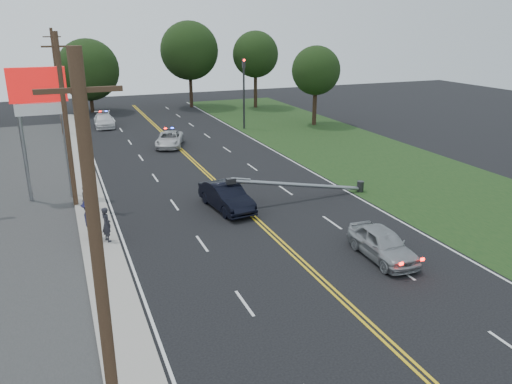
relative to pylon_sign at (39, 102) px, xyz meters
name	(u,v)px	position (x,y,z in m)	size (l,w,h in m)	color
ground	(305,265)	(10.50, -14.00, -6.00)	(120.00, 120.00, 0.00)	black
sidewalk	(93,215)	(2.10, -4.00, -5.94)	(1.80, 70.00, 0.12)	#9D978D
grass_verge	(408,174)	(24.00, -4.00, -5.99)	(12.00, 80.00, 0.01)	black
centerline_yellow	(232,197)	(10.50, -4.00, -5.99)	(0.36, 80.00, 0.00)	gold
pylon_sign	(39,102)	(0.00, 0.00, 0.00)	(3.20, 0.35, 8.00)	gray
traffic_signal	(244,88)	(18.80, 16.00, -1.79)	(0.28, 0.41, 7.05)	#2D2D30
fallen_streetlight	(307,185)	(14.69, -6.00, -5.08)	(9.36, 0.44, 1.91)	#2D2D30
utility_pole_near	(101,285)	(1.30, -22.00, -0.91)	(1.60, 0.28, 10.00)	#382619
utility_pole_mid	(66,122)	(1.30, -2.00, -0.91)	(1.60, 0.28, 10.00)	#382619
utility_pole_far	(58,82)	(1.30, 20.00, -0.91)	(1.60, 0.28, 10.00)	#382619
tree_6	(88,70)	(5.00, 32.31, -0.90)	(7.29, 7.29, 8.75)	black
tree_7	(189,51)	(17.37, 31.74, 1.10)	(7.29, 7.29, 10.76)	black
tree_8	(255,54)	(25.03, 28.38, 0.66)	(5.78, 5.78, 9.56)	black
tree_9	(316,71)	(26.54, 15.14, -0.30)	(5.07, 5.07, 8.25)	black
crashed_sedan	(226,196)	(9.52, -5.79, -5.22)	(1.64, 4.69, 1.55)	black
waiting_sedan	(383,244)	(14.15, -14.63, -5.28)	(1.70, 4.24, 1.44)	#969A9E
emergency_a	(169,139)	(9.87, 11.03, -5.36)	(2.13, 4.61, 1.28)	silver
emergency_b	(104,120)	(5.41, 22.36, -5.30)	(1.95, 4.81, 1.40)	silver
bystander_a	(106,224)	(2.49, -8.17, -4.99)	(0.65, 0.42, 1.77)	#222128
bystander_b	(89,210)	(1.86, -5.50, -5.11)	(0.75, 0.58, 1.54)	#AEAFB3
bystander_c	(90,219)	(1.77, -7.48, -4.87)	(1.30, 0.75, 2.02)	#19183E
bystander_d	(86,200)	(1.80, -3.91, -5.04)	(0.98, 0.41, 1.68)	#544543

